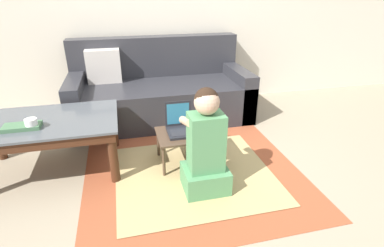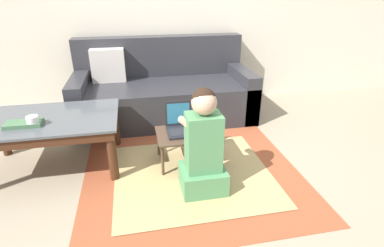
{
  "view_description": "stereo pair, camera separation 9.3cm",
  "coord_description": "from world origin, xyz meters",
  "px_view_note": "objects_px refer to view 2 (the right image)",
  "views": [
    {
      "loc": [
        -0.58,
        -1.94,
        1.39
      ],
      "look_at": [
        -0.04,
        0.27,
        0.34
      ],
      "focal_mm": 28.0,
      "sensor_mm": 36.0,
      "label": 1
    },
    {
      "loc": [
        -0.49,
        -1.96,
        1.39
      ],
      "look_at": [
        -0.04,
        0.27,
        0.34
      ],
      "focal_mm": 28.0,
      "sensor_mm": 36.0,
      "label": 2
    }
  ],
  "objects_px": {
    "couch": "(163,92)",
    "coffee_table": "(49,125)",
    "computer_mouse": "(201,131)",
    "laptop_desk": "(188,136)",
    "cup_on_table": "(33,121)",
    "book_on_table": "(24,124)",
    "person_seated": "(203,148)",
    "laptop": "(180,127)"
  },
  "relations": [
    {
      "from": "computer_mouse",
      "to": "book_on_table",
      "type": "relative_size",
      "value": 0.39
    },
    {
      "from": "laptop",
      "to": "computer_mouse",
      "type": "height_order",
      "value": "laptop"
    },
    {
      "from": "book_on_table",
      "to": "laptop_desk",
      "type": "bearing_deg",
      "value": -1.76
    },
    {
      "from": "cup_on_table",
      "to": "book_on_table",
      "type": "relative_size",
      "value": 0.33
    },
    {
      "from": "coffee_table",
      "to": "laptop",
      "type": "relative_size",
      "value": 4.46
    },
    {
      "from": "laptop_desk",
      "to": "computer_mouse",
      "type": "bearing_deg",
      "value": -16.19
    },
    {
      "from": "coffee_table",
      "to": "person_seated",
      "type": "bearing_deg",
      "value": -26.0
    },
    {
      "from": "couch",
      "to": "coffee_table",
      "type": "relative_size",
      "value": 1.8
    },
    {
      "from": "couch",
      "to": "laptop_desk",
      "type": "xyz_separation_m",
      "value": [
        0.09,
        -1.07,
        -0.04
      ]
    },
    {
      "from": "person_seated",
      "to": "book_on_table",
      "type": "height_order",
      "value": "person_seated"
    },
    {
      "from": "person_seated",
      "to": "book_on_table",
      "type": "bearing_deg",
      "value": 161.3
    },
    {
      "from": "coffee_table",
      "to": "computer_mouse",
      "type": "bearing_deg",
      "value": -9.0
    },
    {
      "from": "laptop",
      "to": "coffee_table",
      "type": "bearing_deg",
      "value": 173.25
    },
    {
      "from": "laptop",
      "to": "book_on_table",
      "type": "bearing_deg",
      "value": 180.0
    },
    {
      "from": "laptop",
      "to": "cup_on_table",
      "type": "relative_size",
      "value": 2.81
    },
    {
      "from": "laptop_desk",
      "to": "person_seated",
      "type": "height_order",
      "value": "person_seated"
    },
    {
      "from": "cup_on_table",
      "to": "laptop",
      "type": "bearing_deg",
      "value": 1.15
    },
    {
      "from": "couch",
      "to": "coffee_table",
      "type": "bearing_deg",
      "value": -137.9
    },
    {
      "from": "laptop_desk",
      "to": "cup_on_table",
      "type": "bearing_deg",
      "value": 179.23
    },
    {
      "from": "laptop",
      "to": "person_seated",
      "type": "relative_size",
      "value": 0.3
    },
    {
      "from": "person_seated",
      "to": "cup_on_table",
      "type": "height_order",
      "value": "person_seated"
    },
    {
      "from": "laptop",
      "to": "cup_on_table",
      "type": "xyz_separation_m",
      "value": [
        -1.1,
        -0.02,
        0.16
      ]
    },
    {
      "from": "book_on_table",
      "to": "person_seated",
      "type": "bearing_deg",
      "value": -18.7
    },
    {
      "from": "laptop_desk",
      "to": "cup_on_table",
      "type": "relative_size",
      "value": 6.08
    },
    {
      "from": "coffee_table",
      "to": "cup_on_table",
      "type": "xyz_separation_m",
      "value": [
        -0.06,
        -0.14,
        0.1
      ]
    },
    {
      "from": "coffee_table",
      "to": "book_on_table",
      "type": "distance_m",
      "value": 0.2
    },
    {
      "from": "cup_on_table",
      "to": "coffee_table",
      "type": "bearing_deg",
      "value": 66.33
    },
    {
      "from": "couch",
      "to": "person_seated",
      "type": "bearing_deg",
      "value": -85.1
    },
    {
      "from": "cup_on_table",
      "to": "book_on_table",
      "type": "xyz_separation_m",
      "value": [
        -0.07,
        0.02,
        -0.02
      ]
    },
    {
      "from": "person_seated",
      "to": "laptop",
      "type": "bearing_deg",
      "value": 102.43
    },
    {
      "from": "couch",
      "to": "person_seated",
      "type": "xyz_separation_m",
      "value": [
        0.13,
        -1.46,
        0.06
      ]
    },
    {
      "from": "couch",
      "to": "cup_on_table",
      "type": "distance_m",
      "value": 1.51
    },
    {
      "from": "coffee_table",
      "to": "computer_mouse",
      "type": "height_order",
      "value": "coffee_table"
    },
    {
      "from": "coffee_table",
      "to": "computer_mouse",
      "type": "distance_m",
      "value": 1.21
    },
    {
      "from": "computer_mouse",
      "to": "cup_on_table",
      "type": "xyz_separation_m",
      "value": [
        -1.26,
        0.05,
        0.18
      ]
    },
    {
      "from": "coffee_table",
      "to": "cup_on_table",
      "type": "height_order",
      "value": "cup_on_table"
    },
    {
      "from": "couch",
      "to": "person_seated",
      "type": "distance_m",
      "value": 1.47
    },
    {
      "from": "laptop_desk",
      "to": "laptop",
      "type": "relative_size",
      "value": 2.16
    },
    {
      "from": "laptop",
      "to": "cup_on_table",
      "type": "height_order",
      "value": "cup_on_table"
    },
    {
      "from": "couch",
      "to": "computer_mouse",
      "type": "bearing_deg",
      "value": -80.05
    },
    {
      "from": "cup_on_table",
      "to": "book_on_table",
      "type": "height_order",
      "value": "cup_on_table"
    },
    {
      "from": "laptop_desk",
      "to": "computer_mouse",
      "type": "height_order",
      "value": "computer_mouse"
    }
  ]
}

